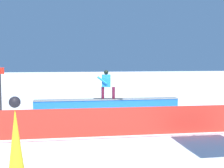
% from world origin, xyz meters
% --- Properties ---
extents(ground_plane, '(120.00, 120.00, 0.00)m').
position_xyz_m(ground_plane, '(0.00, 0.00, 0.00)').
color(ground_plane, white).
extents(grind_box, '(7.01, 0.87, 0.71)m').
position_xyz_m(grind_box, '(0.00, 0.00, 0.32)').
color(grind_box, blue).
rests_on(grind_box, ground_plane).
extents(snowboarder, '(1.44, 0.64, 1.39)m').
position_xyz_m(snowboarder, '(0.04, -0.02, 1.46)').
color(snowboarder, black).
rests_on(snowboarder, grind_box).
extents(safety_fence, '(13.76, 0.85, 0.96)m').
position_xyz_m(safety_fence, '(0.00, 4.15, 0.48)').
color(safety_fence, red).
rests_on(safety_fence, ground_plane).
extents(background_skier_left, '(0.40, 1.66, 1.88)m').
position_xyz_m(background_skier_left, '(3.17, 8.12, 0.87)').
color(background_skier_left, black).
rests_on(background_skier_left, ground_plane).
extents(trail_marker, '(0.40, 0.10, 2.24)m').
position_xyz_m(trail_marker, '(4.98, -0.45, 1.19)').
color(trail_marker, '#262628').
rests_on(trail_marker, ground_plane).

